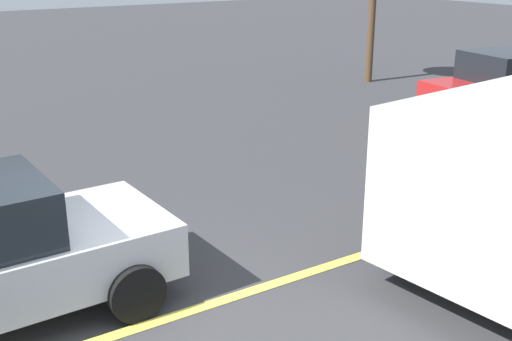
# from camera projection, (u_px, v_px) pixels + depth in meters

# --- Properties ---
(ground_plane) EXTENTS (80.00, 80.00, 0.00)m
(ground_plane) POSITION_uv_depth(u_px,v_px,m) (129.00, 332.00, 6.67)
(ground_plane) COLOR #38383A
(lane_marking_centre) EXTENTS (28.00, 0.16, 0.01)m
(lane_marking_centre) POSITION_uv_depth(u_px,v_px,m) (348.00, 260.00, 8.21)
(lane_marking_centre) COLOR #E0D14C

